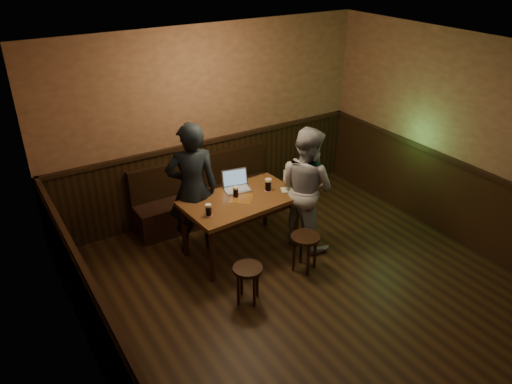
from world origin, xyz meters
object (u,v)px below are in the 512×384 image
at_px(person_suit, 193,190).
at_px(laptop, 236,184).
at_px(bench, 206,199).
at_px(pint_left, 208,210).
at_px(stool_left, 248,274).
at_px(stool_right, 305,243).
at_px(pint_mid, 236,192).
at_px(person_grey, 306,188).
at_px(pub_table, 241,206).
at_px(pint_right, 268,185).

bearing_deg(person_suit, laptop, -169.43).
relative_size(bench, pint_left, 14.25).
bearing_deg(stool_left, bench, 76.83).
relative_size(stool_left, stool_right, 0.94).
bearing_deg(laptop, pint_mid, -109.74).
relative_size(person_suit, person_grey, 1.08).
xyz_separation_m(pub_table, pint_right, (0.42, 0.00, 0.19)).
distance_m(stool_right, person_grey, 0.79).
relative_size(stool_right, person_suit, 0.27).
height_order(pint_left, pint_right, pint_right).
height_order(stool_left, person_grey, person_grey).
relative_size(pub_table, stool_right, 3.11).
distance_m(pub_table, person_suit, 0.66).
relative_size(stool_right, pint_mid, 3.37).
distance_m(pub_table, pint_left, 0.61).
xyz_separation_m(bench, stool_right, (0.47, -1.85, 0.09)).
xyz_separation_m(laptop, person_grey, (0.75, -0.55, -0.02)).
distance_m(bench, pint_left, 1.46).
height_order(pint_mid, person_grey, person_grey).
bearing_deg(person_suit, person_grey, 172.75).
xyz_separation_m(pint_left, pint_right, (0.98, 0.17, 0.01)).
bearing_deg(laptop, stool_right, -59.22).
height_order(pub_table, stool_right, pub_table).
bearing_deg(person_grey, pub_table, 59.57).
distance_m(stool_left, person_grey, 1.55).
xyz_separation_m(pub_table, person_suit, (-0.51, 0.36, 0.22)).
bearing_deg(bench, stool_right, -75.85).
distance_m(bench, stool_left, 2.05).
bearing_deg(pint_right, bench, 111.81).
bearing_deg(person_grey, pint_mid, 56.20).
xyz_separation_m(stool_right, laptop, (-0.37, 1.08, 0.47)).
xyz_separation_m(bench, stool_left, (-0.47, -1.99, 0.07)).
relative_size(laptop, person_suit, 0.22).
xyz_separation_m(pint_left, laptop, (0.65, 0.45, -0.01)).
relative_size(bench, stool_left, 4.66).
relative_size(pint_left, person_grey, 0.09).
relative_size(stool_left, person_suit, 0.26).
xyz_separation_m(pint_mid, pint_right, (0.46, -0.07, 0.01)).
xyz_separation_m(bench, pint_left, (-0.56, -1.22, 0.57)).
relative_size(pint_right, person_suit, 0.09).
xyz_separation_m(laptop, person_suit, (-0.61, 0.07, 0.05)).
relative_size(pint_right, person_grey, 0.10).
bearing_deg(bench, person_grey, -57.45).
relative_size(pub_table, pint_left, 10.13).
height_order(pub_table, stool_left, pub_table).
bearing_deg(pint_right, pint_mid, 171.64).
distance_m(bench, pub_table, 1.12).
bearing_deg(stool_left, person_grey, 27.06).
height_order(pint_mid, pint_right, pint_right).
bearing_deg(pub_table, stool_left, -120.64).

